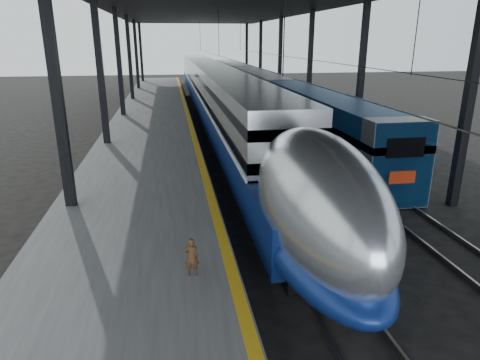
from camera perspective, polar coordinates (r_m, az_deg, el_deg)
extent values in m
plane|color=black|center=(12.50, 1.77, -14.32)|extent=(160.00, 160.00, 0.00)
cube|color=#4C4C4F|center=(31.00, -11.80, 6.24)|extent=(6.00, 80.00, 1.00)
cube|color=gold|center=(30.90, -6.63, 7.42)|extent=(0.30, 80.00, 0.01)
cube|color=slate|center=(31.24, -2.92, 5.90)|extent=(0.08, 80.00, 0.16)
cube|color=slate|center=(31.42, -0.30, 6.00)|extent=(0.08, 80.00, 0.16)
cube|color=slate|center=(32.16, 6.02, 6.18)|extent=(0.08, 80.00, 0.16)
cube|color=slate|center=(32.56, 8.48, 6.23)|extent=(0.08, 80.00, 0.16)
cube|color=black|center=(15.94, -22.99, 8.78)|extent=(0.35, 0.35, 9.00)
cube|color=black|center=(19.40, 28.21, 9.51)|extent=(0.35, 0.35, 9.00)
cube|color=black|center=(25.71, -18.01, 12.38)|extent=(0.35, 0.35, 9.00)
cube|color=black|center=(27.99, 15.82, 12.98)|extent=(0.35, 0.35, 9.00)
cube|color=black|center=(35.61, -15.75, 13.97)|extent=(0.35, 0.35, 9.00)
cube|color=black|center=(37.28, 9.29, 14.55)|extent=(0.35, 0.35, 9.00)
cube|color=black|center=(45.55, -14.45, 14.85)|extent=(0.35, 0.35, 9.00)
cube|color=black|center=(46.87, 5.35, 15.40)|extent=(0.35, 0.35, 9.00)
cube|color=black|center=(55.51, -13.62, 15.42)|extent=(0.35, 0.35, 9.00)
cube|color=black|center=(56.60, 2.74, 15.93)|extent=(0.35, 0.35, 9.00)
cube|color=black|center=(65.48, -13.03, 15.81)|extent=(0.35, 0.35, 9.00)
cube|color=black|center=(66.41, 0.89, 16.28)|extent=(0.35, 0.35, 9.00)
cube|color=black|center=(30.70, -1.97, 22.91)|extent=(18.00, 75.00, 0.45)
cylinder|color=slate|center=(30.64, -1.70, 15.91)|extent=(0.03, 74.00, 0.03)
cylinder|color=slate|center=(31.69, 7.66, 15.84)|extent=(0.03, 74.00, 0.03)
cube|color=silver|center=(43.00, -3.88, 12.36)|extent=(3.00, 57.00, 4.14)
cube|color=navy|center=(41.67, -3.64, 10.39)|extent=(3.08, 62.00, 1.60)
cube|color=silver|center=(43.05, -3.87, 11.74)|extent=(3.10, 57.00, 0.10)
cube|color=black|center=(42.90, -3.92, 13.94)|extent=(3.04, 57.00, 0.43)
cube|color=black|center=(43.00, -3.88, 12.36)|extent=(3.04, 57.00, 0.43)
ellipsoid|color=silver|center=(12.64, 10.17, -2.94)|extent=(3.00, 8.40, 4.14)
ellipsoid|color=navy|center=(13.11, 9.88, -7.79)|extent=(3.08, 8.40, 1.76)
ellipsoid|color=black|center=(10.10, 15.22, -3.76)|extent=(1.55, 2.20, 0.93)
cube|color=black|center=(13.49, 9.68, -10.98)|extent=(2.27, 2.60, 0.40)
cube|color=black|center=(33.97, -2.24, 7.12)|extent=(2.27, 2.60, 0.40)
cube|color=navy|center=(26.20, 11.24, 7.22)|extent=(2.64, 18.00, 3.59)
cube|color=gray|center=(18.76, 20.02, 2.16)|extent=(2.69, 1.20, 3.63)
cube|color=black|center=(18.05, 21.23, 4.06)|extent=(1.60, 0.06, 0.80)
cube|color=#B4290D|center=(18.37, 20.79, 0.35)|extent=(1.13, 0.06, 0.52)
cube|color=gray|center=(44.31, 2.65, 11.91)|extent=(2.64, 18.00, 3.59)
cube|color=gray|center=(62.95, -0.99, 13.79)|extent=(2.64, 18.00, 3.59)
cube|color=black|center=(21.28, 16.47, -0.48)|extent=(2.08, 2.40, 0.36)
cube|color=black|center=(41.63, 3.47, 9.12)|extent=(2.08, 2.40, 0.36)
imported|color=#4A2E18|center=(11.01, -6.49, -10.14)|extent=(0.40, 0.28, 1.03)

